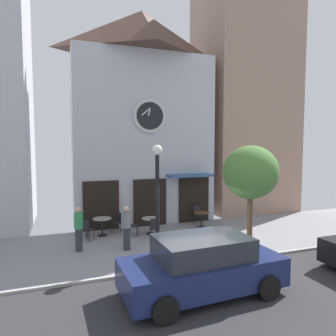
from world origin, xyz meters
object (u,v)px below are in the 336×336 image
object	(u,v)px
pedestrian_grey	(127,227)
parked_car_navy	(202,266)
cafe_table_near_curb	(102,223)
cafe_table_leftmost	(201,216)
pedestrian_green	(79,228)
street_lamp	(157,201)
cafe_chair_by_entrance	(155,227)
cafe_chair_under_awning	(132,224)
cafe_chair_facing_street	(87,228)
cafe_chair_left_end	(198,213)
street_tree	(251,173)
cafe_chair_corner	(82,224)
cafe_chair_right_end	(117,220)
cafe_table_center	(151,222)

from	to	relation	value
pedestrian_grey	parked_car_navy	distance (m)	4.20
cafe_table_near_curb	cafe_table_leftmost	world-z (taller)	cafe_table_near_curb
pedestrian_green	street_lamp	bearing A→B (deg)	-31.75
cafe_table_leftmost	cafe_chair_by_entrance	size ratio (longest dim) A/B	0.83
cafe_chair_under_awning	cafe_chair_by_entrance	xyz separation A→B (m)	(0.83, -0.77, 0.00)
street_lamp	cafe_chair_facing_street	world-z (taller)	street_lamp
cafe_chair_left_end	cafe_chair_under_awning	bearing A→B (deg)	-164.25
cafe_table_leftmost	cafe_chair_under_awning	bearing A→B (deg)	-176.30
cafe_chair_by_entrance	pedestrian_green	distance (m)	3.14
street_tree	cafe_chair_by_entrance	xyz separation A→B (m)	(-2.79, 2.70, -2.42)
cafe_chair_by_entrance	cafe_table_near_curb	bearing A→B (deg)	148.86
street_tree	cafe_chair_facing_street	size ratio (longest dim) A/B	4.38
cafe_chair_corner	cafe_table_near_curb	bearing A→B (deg)	-13.75
cafe_chair_left_end	parked_car_navy	bearing A→B (deg)	-114.00
pedestrian_green	pedestrian_grey	size ratio (longest dim) A/B	1.00
cafe_chair_right_end	cafe_chair_left_end	xyz separation A→B (m)	(4.11, 0.19, 0.00)
cafe_chair_corner	cafe_chair_facing_street	bearing A→B (deg)	-79.14
cafe_chair_facing_street	pedestrian_grey	bearing A→B (deg)	-49.31
street_lamp	parked_car_navy	distance (m)	3.16
cafe_table_center	cafe_table_leftmost	bearing A→B (deg)	4.57
cafe_chair_right_end	cafe_table_near_curb	bearing A→B (deg)	-152.60
street_tree	parked_car_navy	xyz separation A→B (m)	(-2.96, -2.18, -2.19)
cafe_table_near_curb	cafe_table_center	xyz separation A→B (m)	(2.07, -0.45, -0.05)
cafe_chair_by_entrance	cafe_chair_facing_street	bearing A→B (deg)	165.49
cafe_chair_corner	cafe_chair_left_end	size ratio (longest dim) A/B	1.00
cafe_chair_left_end	cafe_table_near_curb	bearing A→B (deg)	-173.38
cafe_table_center	cafe_chair_right_end	distance (m)	1.58
street_lamp	cafe_table_leftmost	bearing A→B (deg)	43.55
street_lamp	cafe_chair_under_awning	distance (m)	3.16
pedestrian_grey	cafe_table_near_curb	bearing A→B (deg)	107.44
cafe_chair_under_awning	pedestrian_grey	world-z (taller)	pedestrian_grey
street_lamp	cafe_chair_under_awning	xyz separation A→B (m)	(-0.31, 2.77, -1.49)
cafe_table_near_curb	cafe_chair_facing_street	size ratio (longest dim) A/B	0.89
cafe_chair_left_end	pedestrian_green	world-z (taller)	pedestrian_green
cafe_chair_left_end	cafe_table_center	bearing A→B (deg)	-159.98
cafe_table_near_curb	parked_car_navy	world-z (taller)	parked_car_navy
cafe_chair_under_awning	cafe_chair_left_end	bearing A→B (deg)	15.75
cafe_table_center	cafe_table_leftmost	xyz separation A→B (m)	(2.60, 0.21, 0.01)
cafe_table_near_curb	cafe_chair_left_end	bearing A→B (deg)	6.62
street_lamp	cafe_table_near_curb	bearing A→B (deg)	115.10
street_tree	cafe_table_leftmost	xyz separation A→B (m)	(-0.16, 3.69, -2.41)
street_tree	pedestrian_green	xyz separation A→B (m)	(-5.88, 2.29, -2.09)
street_lamp	cafe_chair_right_end	size ratio (longest dim) A/B	4.41
street_lamp	cafe_table_center	distance (m)	3.21
cafe_chair_right_end	pedestrian_green	world-z (taller)	pedestrian_green
street_lamp	cafe_chair_by_entrance	xyz separation A→B (m)	(0.52, 2.00, -1.49)
street_tree	pedestrian_grey	world-z (taller)	street_tree
cafe_table_leftmost	cafe_chair_under_awning	distance (m)	3.47
cafe_table_center	cafe_chair_left_end	xyz separation A→B (m)	(2.76, 1.01, -0.00)
pedestrian_grey	cafe_chair_by_entrance	bearing A→B (deg)	31.98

